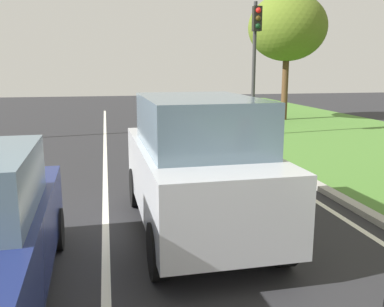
# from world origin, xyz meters

# --- Properties ---
(ground_plane) EXTENTS (60.00, 60.00, 0.00)m
(ground_plane) POSITION_xyz_m (0.00, 14.00, 0.00)
(ground_plane) COLOR #262628
(lane_line_center) EXTENTS (0.12, 32.00, 0.01)m
(lane_line_center) POSITION_xyz_m (-0.70, 14.00, 0.00)
(lane_line_center) COLOR silver
(lane_line_center) RESTS_ON ground
(lane_line_right_edge) EXTENTS (0.12, 32.00, 0.01)m
(lane_line_right_edge) POSITION_xyz_m (3.60, 14.00, 0.00)
(lane_line_right_edge) COLOR silver
(lane_line_right_edge) RESTS_ON ground
(curb_right) EXTENTS (0.24, 48.00, 0.12)m
(curb_right) POSITION_xyz_m (4.10, 14.00, 0.06)
(curb_right) COLOR #9E9B93
(curb_right) RESTS_ON ground
(car_suv_ahead) EXTENTS (2.05, 4.54, 2.28)m
(car_suv_ahead) POSITION_xyz_m (0.82, 9.24, 1.17)
(car_suv_ahead) COLOR #B7BABF
(car_suv_ahead) RESTS_ON ground
(traffic_light_near_right) EXTENTS (0.32, 0.50, 5.14)m
(traffic_light_near_right) POSITION_xyz_m (5.05, 18.38, 3.50)
(traffic_light_near_right) COLOR #2D2D2D
(traffic_light_near_right) RESTS_ON ground
(tree_roadside_far) EXTENTS (3.89, 3.89, 6.32)m
(tree_roadside_far) POSITION_xyz_m (8.38, 23.10, 4.64)
(tree_roadside_far) COLOR #4C331E
(tree_roadside_far) RESTS_ON ground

